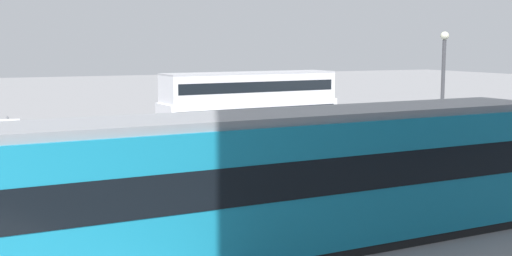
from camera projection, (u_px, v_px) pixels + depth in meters
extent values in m
plane|color=gray|center=(210.00, 146.00, 33.57)|extent=(160.00, 160.00, 0.00)
cube|color=white|center=(250.00, 115.00, 37.64)|extent=(10.97, 3.26, 1.70)
cube|color=white|center=(250.00, 87.00, 37.43)|extent=(10.64, 3.14, 1.55)
cube|color=black|center=(250.00, 111.00, 37.61)|extent=(10.43, 3.25, 0.64)
cube|color=black|center=(250.00, 86.00, 37.42)|extent=(10.10, 3.13, 0.60)
cube|color=#D85919|center=(250.00, 125.00, 37.72)|extent=(10.75, 3.29, 0.24)
cube|color=#B2B2B7|center=(250.00, 73.00, 37.32)|extent=(10.64, 3.14, 0.10)
cylinder|color=black|center=(198.00, 130.00, 36.12)|extent=(1.18, 2.47, 1.00)
cylinder|color=black|center=(293.00, 124.00, 39.15)|extent=(1.18, 2.47, 1.00)
cube|color=teal|center=(293.00, 181.00, 16.33)|extent=(15.79, 3.24, 3.16)
cube|color=black|center=(293.00, 169.00, 16.29)|extent=(15.17, 3.24, 0.90)
cube|color=gray|center=(294.00, 116.00, 16.11)|extent=(15.47, 3.02, 0.20)
cube|color=black|center=(293.00, 246.00, 16.55)|extent=(15.47, 3.10, 0.25)
cylinder|color=black|center=(145.00, 160.00, 27.41)|extent=(0.14, 0.14, 0.77)
cylinder|color=black|center=(143.00, 159.00, 27.59)|extent=(0.14, 0.14, 0.77)
cylinder|color=black|center=(143.00, 144.00, 27.41)|extent=(0.37, 0.37, 0.60)
sphere|color=#8C6647|center=(143.00, 135.00, 27.36)|extent=(0.21, 0.21, 0.21)
cylinder|color=#33384C|center=(254.00, 159.00, 27.60)|extent=(0.14, 0.14, 0.81)
cylinder|color=#33384C|center=(254.00, 158.00, 27.82)|extent=(0.14, 0.14, 0.81)
cylinder|color=maroon|center=(254.00, 142.00, 27.62)|extent=(0.42, 0.42, 0.62)
sphere|color=#8C6647|center=(254.00, 132.00, 27.56)|extent=(0.22, 0.22, 0.22)
cube|color=gray|center=(112.00, 145.00, 27.30)|extent=(6.66, 0.39, 0.06)
cube|color=gray|center=(112.00, 156.00, 27.36)|extent=(6.66, 0.39, 0.06)
cylinder|color=gray|center=(187.00, 152.00, 28.59)|extent=(0.07, 0.07, 1.05)
cylinder|color=gray|center=(112.00, 157.00, 27.37)|extent=(0.07, 0.07, 1.05)
cylinder|color=gray|center=(29.00, 162.00, 26.14)|extent=(0.07, 0.07, 1.05)
cylinder|color=slate|center=(9.00, 148.00, 25.33)|extent=(0.10, 0.10, 2.48)
cube|color=white|center=(8.00, 126.00, 25.17)|extent=(0.94, 0.19, 0.51)
cylinder|color=#4C4C51|center=(442.00, 104.00, 27.60)|extent=(0.16, 0.16, 5.51)
sphere|color=#F2EFCC|center=(445.00, 36.00, 27.23)|extent=(0.36, 0.36, 0.36)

